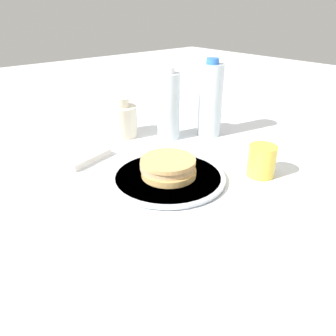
# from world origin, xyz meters

# --- Properties ---
(ground_plane) EXTENTS (4.00, 4.00, 0.00)m
(ground_plane) POSITION_xyz_m (0.00, 0.00, 0.00)
(ground_plane) COLOR white
(plate) EXTENTS (0.29, 0.29, 0.01)m
(plate) POSITION_xyz_m (0.03, -0.02, 0.01)
(plate) COLOR silver
(plate) RESTS_ON ground_plane
(pancake_stack) EXTENTS (0.14, 0.15, 0.04)m
(pancake_stack) POSITION_xyz_m (0.02, -0.03, 0.03)
(pancake_stack) COLOR #E0B467
(pancake_stack) RESTS_ON plate
(juice_glass) EXTENTS (0.07, 0.07, 0.08)m
(juice_glass) POSITION_xyz_m (-0.17, 0.12, 0.04)
(juice_glass) COLOR yellow
(juice_glass) RESTS_ON ground_plane
(cream_jug) EXTENTS (0.10, 0.10, 0.13)m
(cream_jug) POSITION_xyz_m (-0.06, -0.36, 0.06)
(cream_jug) COLOR beige
(cream_jug) RESTS_ON ground_plane
(water_bottle_near) EXTENTS (0.08, 0.08, 0.25)m
(water_bottle_near) POSITION_xyz_m (-0.29, -0.18, 0.12)
(water_bottle_near) COLOR silver
(water_bottle_near) RESTS_ON ground_plane
(water_bottle_mid) EXTENTS (0.07, 0.07, 0.23)m
(water_bottle_mid) POSITION_xyz_m (-0.17, -0.24, 0.11)
(water_bottle_mid) COLOR silver
(water_bottle_mid) RESTS_ON ground_plane
(napkin) EXTENTS (0.16, 0.13, 0.02)m
(napkin) POSITION_xyz_m (0.13, -0.28, 0.01)
(napkin) COLOR white
(napkin) RESTS_ON ground_plane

